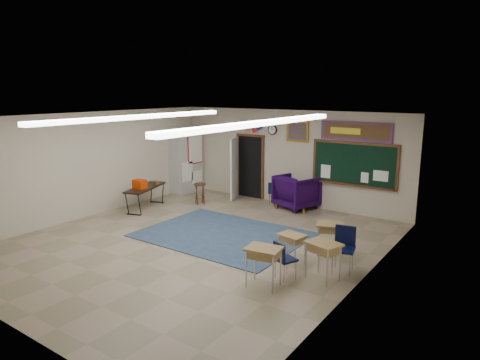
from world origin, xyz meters
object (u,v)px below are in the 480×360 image
Objects in this scene: wingback_armchair at (297,192)px; folding_table at (146,197)px; student_desk_front_left at (292,247)px; wooden_stool at (200,193)px; student_desk_front_right at (330,237)px.

wingback_armchair is 4.68m from folding_table.
student_desk_front_left is at bearing 135.17° from wingback_armchair.
wooden_stool is at bearing 162.46° from student_desk_front_left.
folding_table is 2.63× the size of wooden_stool.
wooden_stool is (-2.77, -1.36, -0.17)m from wingback_armchair.
student_desk_front_left is at bearing -138.65° from student_desk_front_right.
student_desk_front_right is at bearing -18.02° from wooden_stool.
wooden_stool is at bearing 45.11° from wingback_armchair.
student_desk_front_right is 5.46m from wooden_stool.
wingback_armchair is 4.43m from student_desk_front_left.
student_desk_front_left is 0.96× the size of wooden_stool.
wingback_armchair is 3.89m from student_desk_front_right.
folding_table is at bearing 55.02° from wingback_armchair.
student_desk_front_right is 0.41× the size of folding_table.
folding_table is at bearing -125.93° from wooden_stool.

